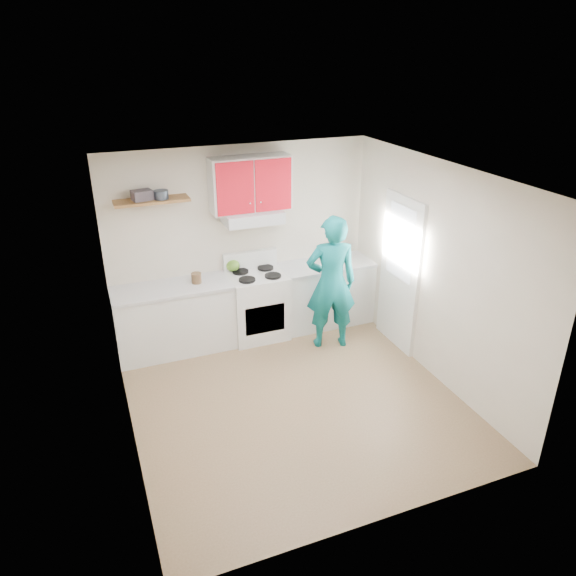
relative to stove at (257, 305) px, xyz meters
name	(u,v)px	position (x,y,z in m)	size (l,w,h in m)	color
floor	(293,398)	(-0.10, -1.57, -0.46)	(3.80, 3.80, 0.00)	brown
ceiling	(295,175)	(-0.10, -1.57, 2.14)	(3.60, 3.80, 0.04)	white
back_wall	(241,241)	(-0.10, 0.32, 0.84)	(3.60, 0.04, 2.60)	beige
front_wall	(388,397)	(-0.10, -3.47, 0.84)	(3.60, 0.04, 2.60)	beige
left_wall	(119,327)	(-1.90, -1.57, 0.84)	(0.04, 3.80, 2.60)	beige
right_wall	(436,273)	(1.70, -1.57, 0.84)	(0.04, 3.80, 2.60)	beige
door	(400,273)	(1.68, -0.88, 0.56)	(0.05, 0.85, 2.05)	white
door_glass	(401,243)	(1.65, -0.88, 0.99)	(0.01, 0.55, 0.95)	white
counter_left	(175,319)	(-1.14, 0.02, -0.01)	(1.52, 0.60, 0.90)	silver
counter_right	(325,294)	(1.04, 0.02, -0.01)	(1.32, 0.60, 0.90)	silver
stove	(257,305)	(0.00, 0.00, 0.00)	(0.76, 0.65, 0.92)	white
range_hood	(253,217)	(0.00, 0.10, 1.24)	(0.76, 0.44, 0.15)	silver
upper_cabinets	(250,184)	(0.00, 0.16, 1.66)	(1.02, 0.33, 0.70)	red
shelf	(152,201)	(-1.25, 0.18, 1.56)	(0.90, 0.30, 0.04)	brown
books	(142,195)	(-1.36, 0.18, 1.64)	(0.23, 0.17, 0.12)	#484047
tin	(161,195)	(-1.13, 0.15, 1.63)	(0.17, 0.17, 0.11)	#333D4C
kettle	(233,265)	(-0.26, 0.24, 0.54)	(0.19, 0.19, 0.16)	#558725
crock	(196,279)	(-0.81, 0.03, 0.52)	(0.13, 0.13, 0.16)	brown
cutting_board	(318,264)	(0.94, 0.05, 0.45)	(0.28, 0.20, 0.02)	olive
silicone_mat	(355,262)	(1.48, -0.04, 0.44)	(0.28, 0.23, 0.01)	red
person	(331,283)	(0.82, -0.60, 0.45)	(0.67, 0.44, 1.83)	#0C6A6E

